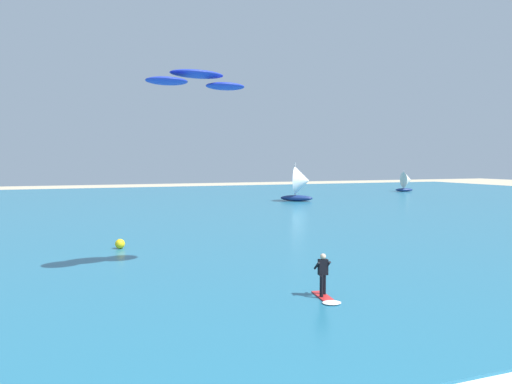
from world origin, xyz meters
TOP-DOWN VIEW (x-y plane):
  - ocean at (0.00, 50.35)m, footprint 160.00×90.00m
  - kitesurfer at (2.78, 12.68)m, footprint 0.87×2.01m
  - kite at (-0.54, 18.81)m, footprint 5.09×2.49m
  - sailboat_trailing at (47.64, 64.99)m, footprint 3.22×2.79m
  - sailboat_far_left at (22.03, 53.39)m, footprint 4.46×4.18m
  - marker_buoy at (-3.31, 26.41)m, footprint 0.57×0.57m

SIDE VIEW (x-z plane):
  - ocean at x=0.00m, z-range 0.00..0.10m
  - marker_buoy at x=-3.31m, z-range 0.10..0.67m
  - kitesurfer at x=2.78m, z-range -0.13..1.54m
  - sailboat_trailing at x=47.64m, z-range -0.05..3.60m
  - sailboat_far_left at x=22.03m, z-range -0.11..4.85m
  - kite at x=-0.54m, z-range 8.63..9.37m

